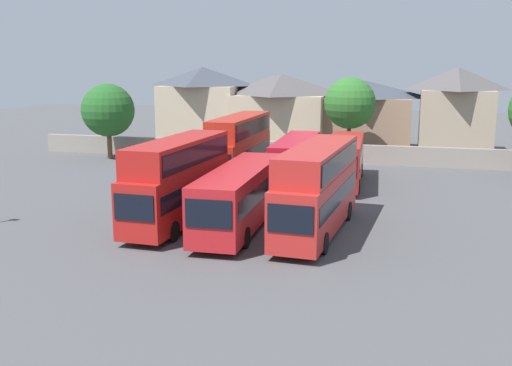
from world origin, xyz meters
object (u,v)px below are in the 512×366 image
Objects in this scene: bus_2 at (240,194)px; house_terrace_far_right at (456,110)px; house_terrace_right at (364,115)px; bus_4 at (239,145)px; house_terrace_centre at (281,110)px; bus_5 at (296,158)px; bus_6 at (345,159)px; house_terrace_left at (203,105)px; tree_behind_wall at (108,110)px; bus_3 at (318,185)px; tree_left_of_lot at (350,103)px; bus_1 at (178,177)px.

house_terrace_far_right reaches higher than bus_2.
bus_4 is at bearing -112.19° from house_terrace_right.
house_terrace_centre is 8.97m from house_terrace_right.
bus_5 is at bearing 175.93° from bus_2.
house_terrace_far_right is (17.37, 19.27, 1.60)m from bus_4.
house_terrace_centre is 18.20m from house_terrace_far_right.
bus_2 is at bearing -81.69° from house_terrace_centre.
house_terrace_far_right is at bearing 151.21° from bus_6.
house_terrace_far_right is (27.23, -0.10, 0.02)m from house_terrace_left.
bus_4 reaches higher than bus_2.
house_terrace_centre reaches higher than tree_behind_wall.
tree_left_of_lot reaches higher than bus_3.
house_terrace_right reaches higher than bus_2.
bus_5 reaches higher than bus_2.
house_terrace_far_right is at bearing -0.20° from house_terrace_centre.
house_terrace_far_right is at bearing 168.24° from bus_3.
tree_left_of_lot reaches higher than bus_6.
house_terrace_centre is at bearing -157.41° from bus_6.
house_terrace_left is at bearing -145.52° from bus_5.
house_terrace_centre is (-1.11, 32.78, 1.31)m from bus_1.
bus_2 is 33.50m from house_terrace_right.
bus_5 is 13.22m from tree_left_of_lot.
bus_2 is 33.05m from house_terrace_centre.
house_terrace_left is at bearing -139.38° from bus_6.
tree_behind_wall is (-19.11, 20.43, 2.73)m from bus_2.
house_terrace_left is at bearing -158.61° from bus_2.
bus_5 is 20.02m from house_terrace_centre.
house_terrace_left reaches higher than house_terrace_right.
tree_behind_wall is (-19.71, 6.96, 2.72)m from bus_5.
bus_1 is 25.80m from tree_behind_wall.
bus_3 is at bearing -40.98° from tree_behind_wall.
bus_6 is 1.47× the size of tree_behind_wall.
bus_4 reaches higher than bus_6.
house_terrace_left is at bearing -152.91° from bus_4.
bus_5 is 1.51× the size of tree_behind_wall.
bus_4 is 1.41× the size of tree_left_of_lot.
house_terrace_left is 0.87× the size of house_terrace_right.
house_terrace_left reaches higher than bus_3.
house_terrace_far_right reaches higher than bus_5.
bus_1 is 34.26m from house_terrace_right.
house_terrace_right is at bearing 157.91° from bus_4.
bus_4 is at bearing -176.34° from bus_1.
house_terrace_far_right reaches higher than bus_1.
bus_3 is 1.55× the size of tree_behind_wall.
bus_2 is at bearing -46.91° from tree_behind_wall.
house_terrace_left reaches higher than bus_5.
bus_2 is 1.06× the size of bus_3.
house_terrace_right is 26.57m from tree_behind_wall.
bus_1 is at bearing 1.30° from bus_4.
house_terrace_right is 7.49m from tree_left_of_lot.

